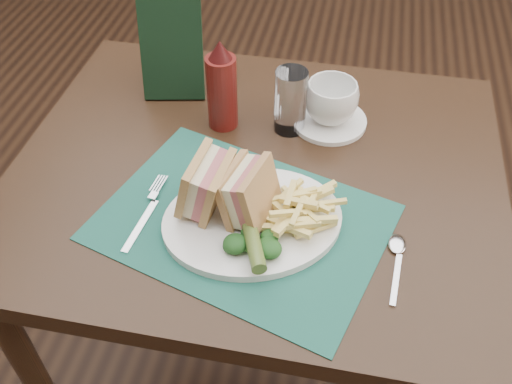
{
  "coord_description": "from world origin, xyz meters",
  "views": [
    {
      "loc": [
        0.15,
        -1.26,
        1.46
      ],
      "look_at": [
        0.02,
        -0.61,
        0.8
      ],
      "focal_mm": 40.0,
      "sensor_mm": 36.0,
      "label": 1
    }
  ],
  "objects_px": {
    "coffee_cup": "(331,102)",
    "check_presenter": "(172,49)",
    "ketchup_bottle": "(222,85)",
    "sandwich_half_a": "(193,180)",
    "table_main": "(256,287)",
    "plate": "(253,220)",
    "sandwich_half_b": "(237,188)",
    "drinking_glass": "(290,101)",
    "saucer": "(329,121)",
    "placemat": "(242,222)"
  },
  "relations": [
    {
      "from": "drinking_glass",
      "to": "check_presenter",
      "type": "relative_size",
      "value": 0.63
    },
    {
      "from": "sandwich_half_b",
      "to": "saucer",
      "type": "height_order",
      "value": "sandwich_half_b"
    },
    {
      "from": "coffee_cup",
      "to": "ketchup_bottle",
      "type": "height_order",
      "value": "ketchup_bottle"
    },
    {
      "from": "placemat",
      "to": "sandwich_half_b",
      "type": "height_order",
      "value": "sandwich_half_b"
    },
    {
      "from": "plate",
      "to": "sandwich_half_a",
      "type": "distance_m",
      "value": 0.12
    },
    {
      "from": "sandwich_half_a",
      "to": "coffee_cup",
      "type": "relative_size",
      "value": 0.99
    },
    {
      "from": "table_main",
      "to": "placemat",
      "type": "xyz_separation_m",
      "value": [
        0.0,
        -0.14,
        0.38
      ]
    },
    {
      "from": "placemat",
      "to": "coffee_cup",
      "type": "relative_size",
      "value": 4.4
    },
    {
      "from": "placemat",
      "to": "saucer",
      "type": "xyz_separation_m",
      "value": [
        0.11,
        0.3,
        0.0
      ]
    },
    {
      "from": "sandwich_half_a",
      "to": "placemat",
      "type": "bearing_deg",
      "value": -3.38
    },
    {
      "from": "sandwich_half_a",
      "to": "check_presenter",
      "type": "relative_size",
      "value": 0.5
    },
    {
      "from": "ketchup_bottle",
      "to": "check_presenter",
      "type": "distance_m",
      "value": 0.16
    },
    {
      "from": "drinking_glass",
      "to": "sandwich_half_b",
      "type": "bearing_deg",
      "value": -100.68
    },
    {
      "from": "saucer",
      "to": "drinking_glass",
      "type": "bearing_deg",
      "value": -157.13
    },
    {
      "from": "placemat",
      "to": "check_presenter",
      "type": "bearing_deg",
      "value": 122.36
    },
    {
      "from": "plate",
      "to": "sandwich_half_b",
      "type": "relative_size",
      "value": 2.96
    },
    {
      "from": "table_main",
      "to": "placemat",
      "type": "height_order",
      "value": "placemat"
    },
    {
      "from": "ketchup_bottle",
      "to": "sandwich_half_a",
      "type": "bearing_deg",
      "value": -87.61
    },
    {
      "from": "placemat",
      "to": "sandwich_half_b",
      "type": "relative_size",
      "value": 4.56
    },
    {
      "from": "placemat",
      "to": "table_main",
      "type": "bearing_deg",
      "value": 91.24
    },
    {
      "from": "saucer",
      "to": "check_presenter",
      "type": "distance_m",
      "value": 0.35
    },
    {
      "from": "plate",
      "to": "ketchup_bottle",
      "type": "bearing_deg",
      "value": 90.74
    },
    {
      "from": "sandwich_half_b",
      "to": "table_main",
      "type": "bearing_deg",
      "value": 100.9
    },
    {
      "from": "sandwich_half_a",
      "to": "saucer",
      "type": "xyz_separation_m",
      "value": [
        0.2,
        0.28,
        -0.06
      ]
    },
    {
      "from": "table_main",
      "to": "check_presenter",
      "type": "bearing_deg",
      "value": 136.37
    },
    {
      "from": "table_main",
      "to": "coffee_cup",
      "type": "distance_m",
      "value": 0.47
    },
    {
      "from": "check_presenter",
      "to": "sandwich_half_b",
      "type": "bearing_deg",
      "value": -69.7
    },
    {
      "from": "plate",
      "to": "table_main",
      "type": "bearing_deg",
      "value": 75.67
    },
    {
      "from": "check_presenter",
      "to": "plate",
      "type": "bearing_deg",
      "value": -67.36
    },
    {
      "from": "coffee_cup",
      "to": "table_main",
      "type": "bearing_deg",
      "value": -126.52
    },
    {
      "from": "drinking_glass",
      "to": "ketchup_bottle",
      "type": "xyz_separation_m",
      "value": [
        -0.13,
        -0.01,
        0.03
      ]
    },
    {
      "from": "coffee_cup",
      "to": "check_presenter",
      "type": "xyz_separation_m",
      "value": [
        -0.33,
        0.05,
        0.05
      ]
    },
    {
      "from": "table_main",
      "to": "drinking_glass",
      "type": "relative_size",
      "value": 6.92
    },
    {
      "from": "sandwich_half_b",
      "to": "drinking_glass",
      "type": "distance_m",
      "value": 0.26
    },
    {
      "from": "coffee_cup",
      "to": "check_presenter",
      "type": "relative_size",
      "value": 0.51
    },
    {
      "from": "saucer",
      "to": "ketchup_bottle",
      "type": "relative_size",
      "value": 0.81
    },
    {
      "from": "placemat",
      "to": "drinking_glass",
      "type": "bearing_deg",
      "value": 81.81
    },
    {
      "from": "placemat",
      "to": "sandwich_half_b",
      "type": "distance_m",
      "value": 0.07
    },
    {
      "from": "sandwich_half_a",
      "to": "coffee_cup",
      "type": "bearing_deg",
      "value": 61.24
    },
    {
      "from": "ketchup_bottle",
      "to": "plate",
      "type": "bearing_deg",
      "value": -66.49
    },
    {
      "from": "plate",
      "to": "drinking_glass",
      "type": "distance_m",
      "value": 0.27
    },
    {
      "from": "coffee_cup",
      "to": "check_presenter",
      "type": "bearing_deg",
      "value": 171.85
    },
    {
      "from": "sandwich_half_a",
      "to": "plate",
      "type": "bearing_deg",
      "value": -2.05
    },
    {
      "from": "table_main",
      "to": "ketchup_bottle",
      "type": "height_order",
      "value": "ketchup_bottle"
    },
    {
      "from": "saucer",
      "to": "coffee_cup",
      "type": "bearing_deg",
      "value": 0.0
    },
    {
      "from": "coffee_cup",
      "to": "saucer",
      "type": "bearing_deg",
      "value": 0.0
    },
    {
      "from": "table_main",
      "to": "placemat",
      "type": "relative_size",
      "value": 1.95
    },
    {
      "from": "plate",
      "to": "sandwich_half_b",
      "type": "distance_m",
      "value": 0.07
    },
    {
      "from": "table_main",
      "to": "sandwich_half_a",
      "type": "relative_size",
      "value": 8.64
    },
    {
      "from": "placemat",
      "to": "plate",
      "type": "bearing_deg",
      "value": -1.74
    }
  ]
}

